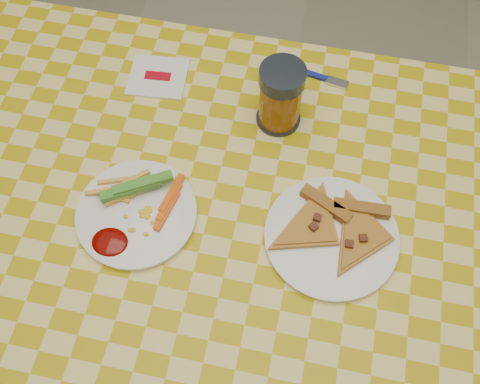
% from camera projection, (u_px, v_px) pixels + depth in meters
% --- Properties ---
extents(ground, '(8.00, 8.00, 0.00)m').
position_uv_depth(ground, '(238.00, 328.00, 1.61)').
color(ground, '#C0B89B').
rests_on(ground, ground).
extents(table, '(1.28, 0.88, 0.76)m').
position_uv_depth(table, '(237.00, 238.00, 1.00)').
color(table, silver).
rests_on(table, ground).
extents(plate_left, '(0.23, 0.23, 0.01)m').
position_uv_depth(plate_left, '(137.00, 214.00, 0.94)').
color(plate_left, white).
rests_on(plate_left, table).
extents(plate_right, '(0.30, 0.30, 0.01)m').
position_uv_depth(plate_right, '(331.00, 237.00, 0.92)').
color(plate_right, white).
rests_on(plate_right, table).
extents(fries_veggies, '(0.19, 0.18, 0.04)m').
position_uv_depth(fries_veggies, '(133.00, 201.00, 0.93)').
color(fries_veggies, '#F5C94E').
rests_on(fries_veggies, plate_left).
extents(pizza_slices, '(0.24, 0.22, 0.02)m').
position_uv_depth(pizza_slices, '(336.00, 227.00, 0.91)').
color(pizza_slices, '#C3783C').
rests_on(pizza_slices, plate_right).
extents(drink_glass, '(0.09, 0.09, 0.14)m').
position_uv_depth(drink_glass, '(280.00, 97.00, 0.98)').
color(drink_glass, black).
rests_on(drink_glass, table).
extents(napkin, '(0.12, 0.12, 0.01)m').
position_uv_depth(napkin, '(158.00, 77.00, 1.09)').
color(napkin, white).
rests_on(napkin, table).
extents(fork, '(0.14, 0.04, 0.01)m').
position_uv_depth(fork, '(315.00, 75.00, 1.09)').
color(fork, navy).
rests_on(fork, table).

